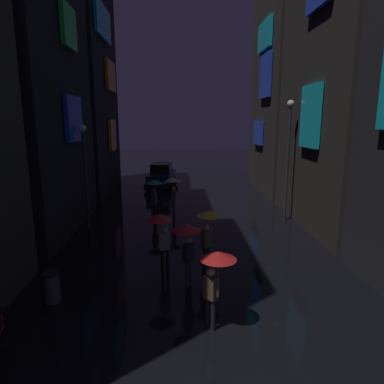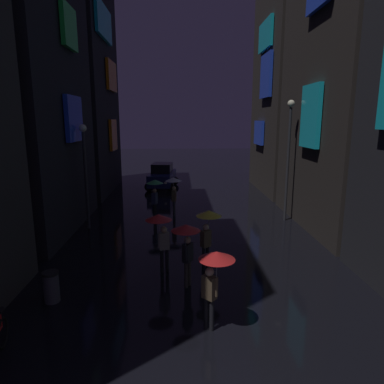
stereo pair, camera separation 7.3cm
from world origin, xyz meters
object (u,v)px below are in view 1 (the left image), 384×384
Objects in this scene: pedestrian_foreground_right_clear at (173,186)px; pedestrian_far_right_red at (161,227)px; streetlamp_left_far at (85,164)px; pedestrian_near_crossing_yellow at (208,223)px; car_distant at (162,176)px; streetlamp_right_far at (288,148)px; pedestrian_midstreet_left_green at (154,188)px; trash_bin at (52,287)px; pedestrian_midstreet_centre_red at (216,269)px; pedestrian_foreground_left_red at (187,238)px.

pedestrian_far_right_red is (-0.34, -7.34, 0.00)m from pedestrian_foreground_right_clear.
streetlamp_left_far is (-3.79, 5.17, 1.50)m from pedestrian_far_right_red.
car_distant is (-2.29, 14.89, -0.74)m from pedestrian_near_crossing_yellow.
streetlamp_right_far reaches higher than car_distant.
streetlamp_right_far is (6.85, -0.58, 2.13)m from pedestrian_midstreet_left_green.
trash_bin is at bearing -155.68° from pedestrian_near_crossing_yellow.
pedestrian_foreground_right_clear is at bearing 69.37° from trash_bin.
pedestrian_midstreet_left_green is at bearing 109.74° from pedestrian_near_crossing_yellow.
pedestrian_foreground_left_red is (-0.63, 2.23, 0.00)m from pedestrian_midstreet_centre_red.
pedestrian_far_right_red is 2.28× the size of trash_bin.
streetlamp_left_far is (-5.43, 4.82, 1.50)m from pedestrian_near_crossing_yellow.
trash_bin is (-4.57, 1.57, -1.20)m from pedestrian_midstreet_centre_red.
car_distant is at bearing 98.74° from pedestrian_near_crossing_yellow.
pedestrian_foreground_right_clear and pedestrian_foreground_left_red have the same top height.
pedestrian_far_right_red is 8.97m from streetlamp_right_far.
pedestrian_foreground_right_clear is at bearing -82.81° from car_distant.
pedestrian_foreground_left_red is (1.49, -7.82, 0.00)m from pedestrian_midstreet_left_green.
streetlamp_left_far reaches higher than pedestrian_midstreet_left_green.
streetlamp_right_far is at bearing -11.81° from pedestrian_foreground_right_clear.
streetlamp_right_far is at bearing 53.51° from pedestrian_foreground_left_red.
pedestrian_midstreet_left_green is 8.91m from trash_bin.
pedestrian_midstreet_centre_red is at bearing -74.26° from pedestrian_foreground_left_red.
pedestrian_near_crossing_yellow is at bearing -70.26° from pedestrian_midstreet_left_green.
trash_bin is at bearing -106.13° from pedestrian_midstreet_left_green.
pedestrian_near_crossing_yellow is at bearing -81.26° from car_distant.
pedestrian_near_crossing_yellow is 6.74m from pedestrian_midstreet_left_green.
pedestrian_foreground_right_clear is 8.48m from pedestrian_foreground_left_red.
car_distant is at bearing 92.45° from pedestrian_far_right_red.
car_distant is (-0.65, 15.24, -0.74)m from pedestrian_far_right_red.
pedestrian_near_crossing_yellow is 0.34× the size of streetlamp_right_far.
streetlamp_right_far reaches higher than pedestrian_midstreet_centre_red.
pedestrian_near_crossing_yellow is at bearing -41.59° from streetlamp_left_far.
pedestrian_near_crossing_yellow is 1.00× the size of pedestrian_foreground_left_red.
pedestrian_midstreet_left_green is at bearing 73.87° from trash_bin.
pedestrian_far_right_red is at bearing -87.55° from car_distant.
trash_bin is (-9.30, -7.90, -3.33)m from streetlamp_right_far.
pedestrian_midstreet_centre_red is at bearing -66.25° from pedestrian_far_right_red.
car_distant is 4.61× the size of trash_bin.
pedestrian_midstreet_centre_red is 2.32m from pedestrian_foreground_left_red.
pedestrian_foreground_right_clear is 0.34× the size of streetlamp_right_far.
pedestrian_foreground_left_red is at bearing -126.49° from streetlamp_right_far.
streetlamp_left_far is at bearing -152.31° from pedestrian_foreground_right_clear.
streetlamp_left_far reaches higher than pedestrian_foreground_right_clear.
streetlamp_left_far is at bearing -174.61° from streetlamp_right_far.
pedestrian_foreground_left_red is at bearing 9.45° from trash_bin.
pedestrian_foreground_right_clear is 1.00× the size of pedestrian_far_right_red.
pedestrian_foreground_left_red is 16.46m from car_distant.
pedestrian_midstreet_centre_red is 0.49× the size of car_distant.
pedestrian_near_crossing_yellow is 1.00× the size of pedestrian_midstreet_centre_red.
streetlamp_right_far is (6.21, 6.11, 2.13)m from pedestrian_far_right_red.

